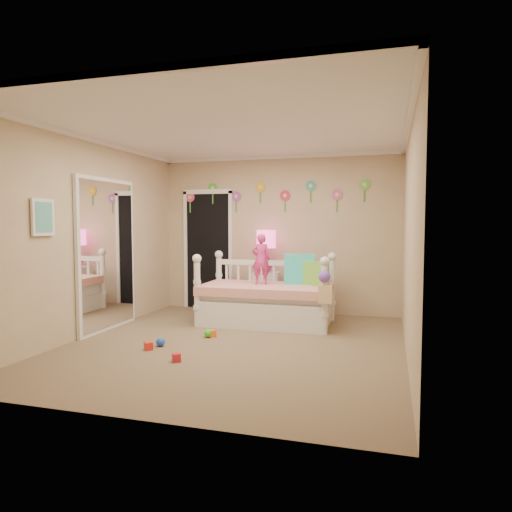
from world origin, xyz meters
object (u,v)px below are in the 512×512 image
(daybed, at_px, (266,289))
(table_lamp, at_px, (266,244))
(child, at_px, (261,259))
(nightstand, at_px, (266,293))

(daybed, bearing_deg, table_lamp, 104.60)
(daybed, height_order, table_lamp, table_lamp)
(child, relative_size, nightstand, 1.09)
(daybed, xyz_separation_m, table_lamp, (-0.20, 0.72, 0.62))
(daybed, relative_size, child, 2.57)
(daybed, relative_size, nightstand, 2.79)
(daybed, height_order, nightstand, daybed)
(child, distance_m, nightstand, 0.93)
(nightstand, bearing_deg, table_lamp, 0.00)
(nightstand, bearing_deg, child, -87.50)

